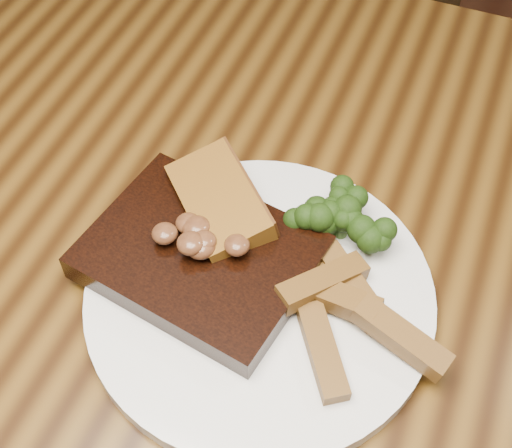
{
  "coord_description": "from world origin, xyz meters",
  "views": [
    {
      "loc": [
        0.15,
        -0.34,
        1.29
      ],
      "look_at": [
        0.0,
        0.02,
        0.78
      ],
      "focal_mm": 50.0,
      "sensor_mm": 36.0,
      "label": 1
    }
  ],
  "objects_px": {
    "dining_table": "(247,309)",
    "steak": "(200,257)",
    "chair_far": "(308,10)",
    "potato_wedges": "(354,310)",
    "plate": "(260,296)",
    "garlic_bread": "(220,216)"
  },
  "relations": [
    {
      "from": "steak",
      "to": "dining_table",
      "type": "bearing_deg",
      "value": 55.38
    },
    {
      "from": "plate",
      "to": "potato_wedges",
      "type": "relative_size",
      "value": 2.79
    },
    {
      "from": "chair_far",
      "to": "potato_wedges",
      "type": "height_order",
      "value": "chair_far"
    },
    {
      "from": "chair_far",
      "to": "garlic_bread",
      "type": "height_order",
      "value": "chair_far"
    },
    {
      "from": "garlic_bread",
      "to": "potato_wedges",
      "type": "relative_size",
      "value": 1.03
    },
    {
      "from": "dining_table",
      "to": "chair_far",
      "type": "bearing_deg",
      "value": 103.38
    },
    {
      "from": "dining_table",
      "to": "plate",
      "type": "distance_m",
      "value": 0.11
    },
    {
      "from": "plate",
      "to": "steak",
      "type": "bearing_deg",
      "value": 173.53
    },
    {
      "from": "chair_far",
      "to": "steak",
      "type": "relative_size",
      "value": 4.98
    },
    {
      "from": "plate",
      "to": "dining_table",
      "type": "bearing_deg",
      "value": 127.33
    },
    {
      "from": "dining_table",
      "to": "chair_far",
      "type": "xyz_separation_m",
      "value": [
        -0.16,
        0.67,
        -0.13
      ]
    },
    {
      "from": "dining_table",
      "to": "chair_far",
      "type": "height_order",
      "value": "chair_far"
    },
    {
      "from": "garlic_bread",
      "to": "steak",
      "type": "bearing_deg",
      "value": -43.31
    },
    {
      "from": "dining_table",
      "to": "steak",
      "type": "bearing_deg",
      "value": -134.43
    },
    {
      "from": "plate",
      "to": "garlic_bread",
      "type": "relative_size",
      "value": 2.71
    },
    {
      "from": "steak",
      "to": "garlic_bread",
      "type": "xyz_separation_m",
      "value": [
        -0.0,
        0.05,
        -0.0
      ]
    },
    {
      "from": "garlic_bread",
      "to": "plate",
      "type": "bearing_deg",
      "value": 1.3
    },
    {
      "from": "garlic_bread",
      "to": "chair_far",
      "type": "bearing_deg",
      "value": 145.02
    },
    {
      "from": "dining_table",
      "to": "garlic_bread",
      "type": "distance_m",
      "value": 0.12
    },
    {
      "from": "potato_wedges",
      "to": "chair_far",
      "type": "bearing_deg",
      "value": 111.09
    },
    {
      "from": "dining_table",
      "to": "chair_far",
      "type": "relative_size",
      "value": 1.69
    },
    {
      "from": "plate",
      "to": "steak",
      "type": "distance_m",
      "value": 0.06
    }
  ]
}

